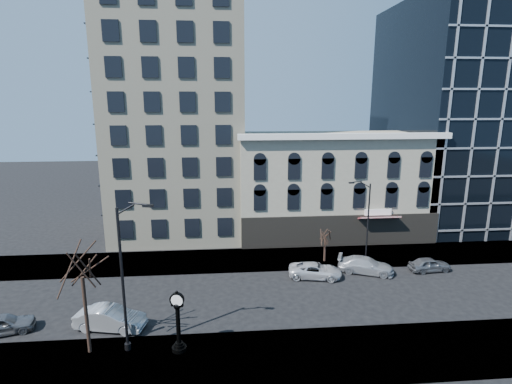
{
  "coord_description": "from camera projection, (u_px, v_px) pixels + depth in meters",
  "views": [
    {
      "loc": [
        -0.9,
        -29.91,
        15.8
      ],
      "look_at": [
        2.0,
        4.0,
        8.0
      ],
      "focal_mm": 28.0,
      "sensor_mm": 36.0,
      "label": 1
    }
  ],
  "objects": [
    {
      "name": "street_clock",
      "position": [
        178.0,
        324.0,
        25.27
      ],
      "size": [
        0.95,
        0.95,
        4.17
      ],
      "rotation": [
        0.0,
        0.0,
        -0.25
      ],
      "color": "black",
      "rests_on": "sidewalk_near"
    },
    {
      "name": "street_lamp_near",
      "position": [
        131.0,
        239.0,
        24.02
      ],
      "size": [
        2.58,
        0.71,
        10.03
      ],
      "rotation": [
        0.0,
        0.0,
        -0.16
      ],
      "color": "black",
      "rests_on": "sidewalk_near"
    },
    {
      "name": "car_near_b",
      "position": [
        110.0,
        318.0,
        28.14
      ],
      "size": [
        5.16,
        2.68,
        1.62
      ],
      "primitive_type": "imported",
      "rotation": [
        0.0,
        0.0,
        1.37
      ],
      "color": "#A5A8AD",
      "rests_on": "ground"
    },
    {
      "name": "cream_tower",
      "position": [
        175.0,
        70.0,
        46.16
      ],
      "size": [
        15.9,
        15.4,
        42.5
      ],
      "color": "beige",
      "rests_on": "ground"
    },
    {
      "name": "ground",
      "position": [
        236.0,
        298.0,
        32.65
      ],
      "size": [
        160.0,
        160.0,
        0.0
      ],
      "primitive_type": "plane",
      "color": "black",
      "rests_on": "ground"
    },
    {
      "name": "car_far_b",
      "position": [
        366.0,
        265.0,
        37.4
      ],
      "size": [
        5.54,
        3.81,
        1.49
      ],
      "primitive_type": "imported",
      "rotation": [
        0.0,
        0.0,
        1.2
      ],
      "color": "#A5A8AD",
      "rests_on": "ground"
    },
    {
      "name": "street_lamp_far",
      "position": [
        363.0,
        200.0,
        38.28
      ],
      "size": [
        2.18,
        0.37,
        8.43
      ],
      "rotation": [
        0.0,
        0.0,
        3.19
      ],
      "color": "black",
      "rests_on": "sidewalk_far"
    },
    {
      "name": "victorian_row",
      "position": [
        331.0,
        185.0,
        47.74
      ],
      "size": [
        22.6,
        11.19,
        12.5
      ],
      "color": "#9E9882",
      "rests_on": "ground"
    },
    {
      "name": "glass_office",
      "position": [
        472.0,
        115.0,
        52.48
      ],
      "size": [
        20.0,
        20.15,
        28.0
      ],
      "color": "black",
      "rests_on": "ground"
    },
    {
      "name": "sidewalk_far",
      "position": [
        233.0,
        260.0,
        40.4
      ],
      "size": [
        160.0,
        6.0,
        0.12
      ],
      "primitive_type": "cube",
      "color": "gray",
      "rests_on": "ground"
    },
    {
      "name": "bare_tree_near",
      "position": [
        80.0,
        260.0,
        24.14
      ],
      "size": [
        4.82,
        4.82,
        8.28
      ],
      "color": "#312118",
      "rests_on": "sidewalk_near"
    },
    {
      "name": "bare_tree_far",
      "position": [
        326.0,
        232.0,
        39.37
      ],
      "size": [
        2.34,
        2.34,
        4.02
      ],
      "color": "#312118",
      "rests_on": "sidewalk_far"
    },
    {
      "name": "car_far_c",
      "position": [
        430.0,
        264.0,
        37.78
      ],
      "size": [
        4.0,
        1.88,
        1.32
      ],
      "primitive_type": "imported",
      "rotation": [
        0.0,
        0.0,
        1.65
      ],
      "color": "#595B60",
      "rests_on": "ground"
    },
    {
      "name": "car_near_a",
      "position": [
        2.0,
        324.0,
        27.6
      ],
      "size": [
        4.43,
        2.77,
        1.41
      ],
      "primitive_type": "imported",
      "rotation": [
        0.0,
        0.0,
        1.86
      ],
      "color": "#595B60",
      "rests_on": "ground"
    },
    {
      "name": "car_far_a",
      "position": [
        315.0,
        271.0,
        36.4
      ],
      "size": [
        5.14,
        3.1,
        1.33
      ],
      "primitive_type": "imported",
      "rotation": [
        0.0,
        0.0,
        1.38
      ],
      "color": "silver",
      "rests_on": "ground"
    },
    {
      "name": "sidewalk_near",
      "position": [
        240.0,
        359.0,
        24.86
      ],
      "size": [
        160.0,
        6.0,
        0.12
      ],
      "primitive_type": "cube",
      "color": "gray",
      "rests_on": "ground"
    }
  ]
}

